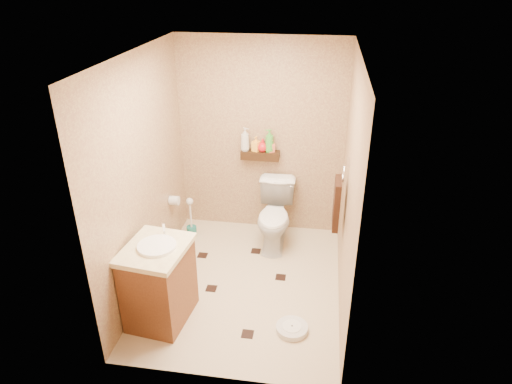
# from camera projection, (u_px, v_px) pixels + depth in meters

# --- Properties ---
(ground) EXTENTS (2.50, 2.50, 0.00)m
(ground) POSITION_uv_depth(u_px,v_px,m) (244.00, 284.00, 4.90)
(ground) COLOR beige
(ground) RESTS_ON ground
(wall_back) EXTENTS (2.00, 0.04, 2.40)m
(wall_back) POSITION_uv_depth(u_px,v_px,m) (261.00, 139.00, 5.46)
(wall_back) COLOR tan
(wall_back) RESTS_ON ground
(wall_front) EXTENTS (2.00, 0.04, 2.40)m
(wall_front) POSITION_uv_depth(u_px,v_px,m) (212.00, 258.00, 3.26)
(wall_front) COLOR tan
(wall_front) RESTS_ON ground
(wall_left) EXTENTS (0.04, 2.50, 2.40)m
(wall_left) POSITION_uv_depth(u_px,v_px,m) (143.00, 177.00, 4.49)
(wall_left) COLOR tan
(wall_left) RESTS_ON ground
(wall_right) EXTENTS (0.04, 2.50, 2.40)m
(wall_right) POSITION_uv_depth(u_px,v_px,m) (349.00, 190.00, 4.23)
(wall_right) COLOR tan
(wall_right) RESTS_ON ground
(ceiling) EXTENTS (2.00, 2.50, 0.02)m
(ceiling) POSITION_uv_depth(u_px,v_px,m) (241.00, 54.00, 3.82)
(ceiling) COLOR white
(ceiling) RESTS_ON wall_back
(wall_shelf) EXTENTS (0.46, 0.14, 0.10)m
(wall_shelf) POSITION_uv_depth(u_px,v_px,m) (260.00, 155.00, 5.47)
(wall_shelf) COLOR #331B0D
(wall_shelf) RESTS_ON wall_back
(floor_accents) EXTENTS (1.17, 1.47, 0.01)m
(floor_accents) POSITION_uv_depth(u_px,v_px,m) (246.00, 286.00, 4.86)
(floor_accents) COLOR black
(floor_accents) RESTS_ON ground
(toilet) EXTENTS (0.45, 0.77, 0.77)m
(toilet) POSITION_uv_depth(u_px,v_px,m) (275.00, 216.00, 5.43)
(toilet) COLOR white
(toilet) RESTS_ON ground
(vanity) EXTENTS (0.62, 0.72, 0.93)m
(vanity) POSITION_uv_depth(u_px,v_px,m) (159.00, 282.00, 4.27)
(vanity) COLOR brown
(vanity) RESTS_ON ground
(bathroom_scale) EXTENTS (0.37, 0.37, 0.06)m
(bathroom_scale) POSITION_uv_depth(u_px,v_px,m) (292.00, 328.00, 4.26)
(bathroom_scale) COLOR silver
(bathroom_scale) RESTS_ON ground
(toilet_brush) EXTENTS (0.12, 0.12, 0.54)m
(toilet_brush) POSITION_uv_depth(u_px,v_px,m) (191.00, 223.00, 5.68)
(toilet_brush) COLOR #1B6E67
(toilet_brush) RESTS_ON ground
(towel_ring) EXTENTS (0.12, 0.30, 0.76)m
(towel_ring) POSITION_uv_depth(u_px,v_px,m) (337.00, 201.00, 4.57)
(towel_ring) COLOR silver
(towel_ring) RESTS_ON wall_right
(toilet_paper) EXTENTS (0.12, 0.11, 0.12)m
(toilet_paper) POSITION_uv_depth(u_px,v_px,m) (174.00, 200.00, 5.33)
(toilet_paper) COLOR silver
(toilet_paper) RESTS_ON wall_left
(bottle_a) EXTENTS (0.15, 0.15, 0.29)m
(bottle_a) POSITION_uv_depth(u_px,v_px,m) (245.00, 139.00, 5.41)
(bottle_a) COLOR beige
(bottle_a) RESTS_ON wall_shelf
(bottle_b) EXTENTS (0.11, 0.11, 0.18)m
(bottle_b) POSITION_uv_depth(u_px,v_px,m) (256.00, 144.00, 5.42)
(bottle_b) COLOR #FFB235
(bottle_b) RESTS_ON wall_shelf
(bottle_c) EXTENTS (0.14, 0.14, 0.16)m
(bottle_c) POSITION_uv_depth(u_px,v_px,m) (263.00, 145.00, 5.41)
(bottle_c) COLOR red
(bottle_c) RESTS_ON wall_shelf
(bottle_d) EXTENTS (0.13, 0.13, 0.28)m
(bottle_d) POSITION_uv_depth(u_px,v_px,m) (269.00, 141.00, 5.37)
(bottle_d) COLOR green
(bottle_d) RESTS_ON wall_shelf
(bottle_e) EXTENTS (0.10, 0.10, 0.16)m
(bottle_e) POSITION_uv_depth(u_px,v_px,m) (271.00, 146.00, 5.40)
(bottle_e) COLOR #FF7A54
(bottle_e) RESTS_ON wall_shelf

